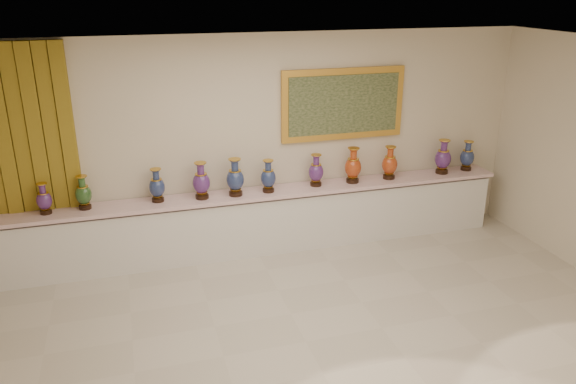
% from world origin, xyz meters
% --- Properties ---
extents(ground, '(8.00, 8.00, 0.00)m').
position_xyz_m(ground, '(0.00, 0.00, 0.00)').
color(ground, beige).
rests_on(ground, ground).
extents(room, '(8.00, 8.00, 8.00)m').
position_xyz_m(room, '(-2.33, 2.44, 1.58)').
color(room, beige).
rests_on(room, ground).
extents(counter, '(7.28, 0.48, 0.90)m').
position_xyz_m(counter, '(0.00, 2.27, 0.44)').
color(counter, white).
rests_on(counter, ground).
extents(vase_1, '(0.24, 0.24, 0.40)m').
position_xyz_m(vase_1, '(-2.68, 2.25, 1.08)').
color(vase_1, black).
rests_on(vase_1, counter).
extents(vase_2, '(0.25, 0.25, 0.44)m').
position_xyz_m(vase_2, '(-2.21, 2.29, 1.10)').
color(vase_2, black).
rests_on(vase_2, counter).
extents(vase_3, '(0.27, 0.27, 0.45)m').
position_xyz_m(vase_3, '(-1.31, 2.28, 1.10)').
color(vase_3, black).
rests_on(vase_3, counter).
extents(vase_4, '(0.24, 0.24, 0.50)m').
position_xyz_m(vase_4, '(-0.73, 2.23, 1.12)').
color(vase_4, black).
rests_on(vase_4, counter).
extents(vase_5, '(0.31, 0.31, 0.51)m').
position_xyz_m(vase_5, '(-0.28, 2.21, 1.13)').
color(vase_5, black).
rests_on(vase_5, counter).
extents(vase_6, '(0.24, 0.24, 0.45)m').
position_xyz_m(vase_6, '(0.18, 2.22, 1.10)').
color(vase_6, black).
rests_on(vase_6, counter).
extents(vase_7, '(0.24, 0.24, 0.46)m').
position_xyz_m(vase_7, '(0.89, 2.27, 1.11)').
color(vase_7, black).
rests_on(vase_7, counter).
extents(vase_8, '(0.32, 0.32, 0.51)m').
position_xyz_m(vase_8, '(1.44, 2.26, 1.13)').
color(vase_8, black).
rests_on(vase_8, counter).
extents(vase_9, '(0.29, 0.29, 0.49)m').
position_xyz_m(vase_9, '(2.02, 2.26, 1.12)').
color(vase_9, black).
rests_on(vase_9, counter).
extents(vase_10, '(0.28, 0.28, 0.52)m').
position_xyz_m(vase_10, '(2.89, 2.26, 1.13)').
color(vase_10, black).
rests_on(vase_10, counter).
extents(vase_11, '(0.27, 0.27, 0.46)m').
position_xyz_m(vase_11, '(3.33, 2.29, 1.10)').
color(vase_11, black).
rests_on(vase_11, counter).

